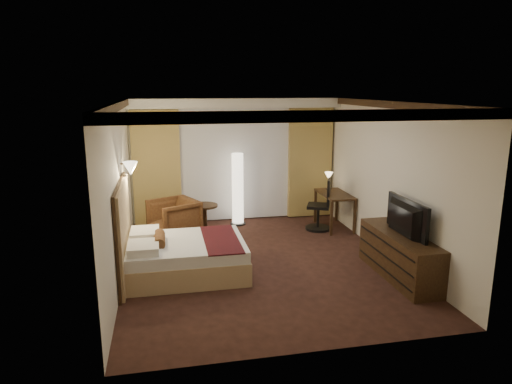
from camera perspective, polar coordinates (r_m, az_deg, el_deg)
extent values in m
cube|color=black|center=(7.88, 0.59, -8.82)|extent=(4.50, 5.50, 0.01)
cube|color=white|center=(7.32, 0.64, 11.21)|extent=(4.50, 5.50, 0.01)
cube|color=silver|center=(10.14, -2.68, 4.02)|extent=(4.50, 0.02, 2.70)
cube|color=silver|center=(7.35, -16.78, 0.04)|extent=(0.02, 5.50, 2.70)
cube|color=silver|center=(8.25, 16.08, 1.45)|extent=(0.02, 5.50, 2.70)
cube|color=white|center=(9.78, -2.53, 11.05)|extent=(4.50, 0.50, 0.20)
cube|color=silver|center=(10.08, -2.60, 3.39)|extent=(2.48, 0.04, 2.45)
cube|color=tan|center=(9.90, -12.32, 2.93)|extent=(1.00, 0.14, 2.45)
cube|color=tan|center=(10.42, 6.74, 3.63)|extent=(1.00, 0.14, 2.45)
imported|color=#452414|center=(9.13, -10.23, -3.10)|extent=(1.06, 1.08, 0.86)
imported|color=black|center=(7.32, 17.61, -2.57)|extent=(0.66, 1.14, 0.15)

